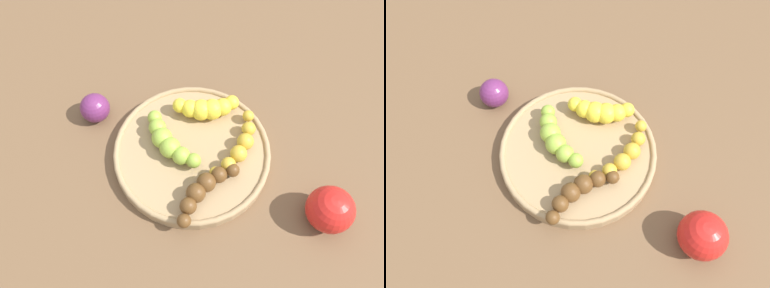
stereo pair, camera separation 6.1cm
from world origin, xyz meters
The scene contains 8 objects.
ground_plane centered at (0.00, 0.00, 0.00)m, with size 2.40×2.40×0.00m, color brown.
fruit_bowl centered at (0.00, 0.00, 0.01)m, with size 0.26×0.26×0.02m.
banana_green centered at (0.03, 0.02, 0.04)m, with size 0.13×0.06×0.03m.
banana_overripe centered at (-0.06, 0.05, 0.03)m, with size 0.05×0.13×0.03m.
banana_spotted centered at (-0.06, -0.05, 0.03)m, with size 0.05×0.14×0.03m.
banana_yellow centered at (0.03, -0.07, 0.04)m, with size 0.09×0.09×0.04m.
plum_purple centered at (0.18, 0.05, 0.03)m, with size 0.05×0.05×0.05m, color #662659.
apple_red centered at (-0.23, -0.05, 0.04)m, with size 0.07×0.07×0.07m, color red.
Camera 2 is at (-0.24, 0.19, 0.57)m, focal length 35.15 mm.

